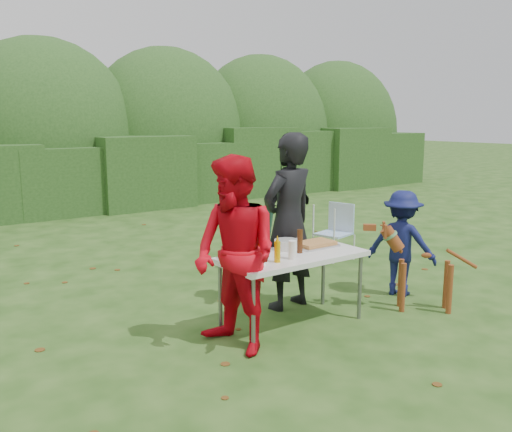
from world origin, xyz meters
TOP-DOWN VIEW (x-y plane):
  - ground at (0.00, 0.00)m, footprint 80.00×80.00m
  - hedge_row at (0.00, 8.00)m, footprint 22.00×1.40m
  - shrub_backdrop at (0.00, 9.60)m, footprint 20.00×2.60m
  - folding_table at (-0.15, 0.05)m, footprint 1.50×0.70m
  - person_cook at (0.15, 0.50)m, footprint 0.77×0.56m
  - person_red_jacket at (-0.95, -0.12)m, footprint 0.79×0.95m
  - person_black_puffy at (1.43, 2.06)m, footprint 1.04×0.67m
  - child at (1.52, 0.06)m, footprint 0.77×0.93m
  - dog at (1.31, -0.46)m, footprint 0.99×0.95m
  - camping_chair at (0.71, 2.03)m, footprint 0.66×0.66m
  - lawn_chair at (2.04, 1.75)m, footprint 0.60×0.60m
  - food_tray at (0.25, 0.16)m, footprint 0.45×0.30m
  - focaccia_bread at (0.25, 0.16)m, footprint 0.40×0.26m
  - mustard_bottle at (-0.46, -0.10)m, footprint 0.06×0.06m
  - ketchup_bottle at (-0.57, 0.04)m, footprint 0.06×0.06m
  - beer_bottle at (-0.06, 0.05)m, footprint 0.06×0.06m
  - paper_towel_roll at (-0.72, 0.22)m, footprint 0.12×0.12m
  - cup_stack at (-0.27, -0.09)m, footprint 0.08×0.08m
  - pasta_bowl at (-0.07, 0.25)m, footprint 0.26×0.26m
  - plate_stack at (-0.69, -0.02)m, footprint 0.24×0.24m

SIDE VIEW (x-z plane):
  - ground at x=0.00m, z-range 0.00..0.00m
  - lawn_chair at x=2.04m, z-range 0.00..0.83m
  - camping_chair at x=0.71m, z-range 0.00..0.84m
  - dog at x=1.31m, z-range 0.00..0.94m
  - child at x=1.52m, z-range 0.00..1.25m
  - folding_table at x=-0.15m, z-range 0.32..1.06m
  - food_tray at x=0.25m, z-range 0.74..0.76m
  - plate_stack at x=-0.69m, z-range 0.74..0.79m
  - focaccia_bread at x=0.25m, z-range 0.76..0.80m
  - pasta_bowl at x=-0.07m, z-range 0.74..0.84m
  - person_black_puffy at x=1.43m, z-range 0.00..1.65m
  - cup_stack at x=-0.27m, z-range 0.74..0.92m
  - mustard_bottle at x=-0.46m, z-range 0.74..0.94m
  - hedge_row at x=0.00m, z-range 0.00..1.70m
  - ketchup_bottle at x=-0.57m, z-range 0.74..0.96m
  - beer_bottle at x=-0.06m, z-range 0.74..0.98m
  - paper_towel_roll at x=-0.72m, z-range 0.74..1.00m
  - person_red_jacket at x=-0.95m, z-range 0.00..1.77m
  - person_cook at x=0.15m, z-range 0.00..1.93m
  - shrub_backdrop at x=0.00m, z-range 0.00..3.20m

